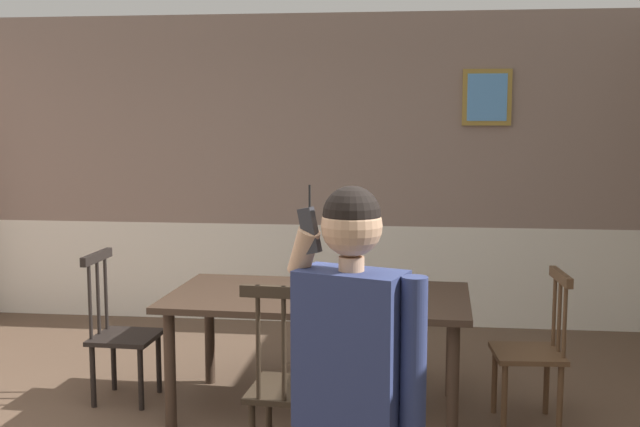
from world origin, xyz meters
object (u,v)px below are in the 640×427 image
(chair_at_table_head, at_px, (291,385))
(person_figure, at_px, (353,386))
(dining_table, at_px, (318,307))
(chair_by_doorway, at_px, (120,332))
(chair_near_window, at_px, (534,350))

(chair_at_table_head, height_order, person_figure, person_figure)
(dining_table, xyz_separation_m, person_figure, (0.37, -2.12, 0.25))
(chair_by_doorway, bearing_deg, dining_table, 89.73)
(chair_by_doorway, distance_m, person_figure, 2.80)
(chair_near_window, xyz_separation_m, chair_at_table_head, (-1.36, -0.84, 0.02))
(dining_table, height_order, chair_by_doorway, chair_by_doorway)
(dining_table, bearing_deg, chair_near_window, -2.15)
(dining_table, xyz_separation_m, chair_by_doorway, (-1.33, 0.05, -0.22))
(dining_table, distance_m, chair_near_window, 1.35)
(chair_at_table_head, bearing_deg, chair_near_window, 35.48)
(chair_near_window, height_order, chair_at_table_head, chair_at_table_head)
(dining_table, distance_m, chair_by_doorway, 1.35)
(chair_near_window, height_order, person_figure, person_figure)
(chair_at_table_head, bearing_deg, dining_table, 91.33)
(chair_by_doorway, bearing_deg, chair_at_table_head, 55.77)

